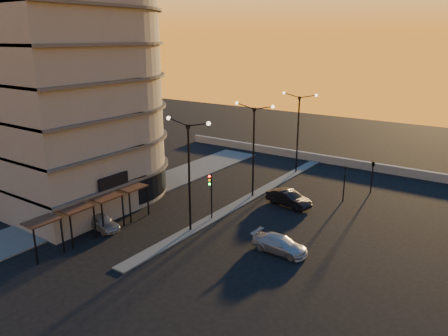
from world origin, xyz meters
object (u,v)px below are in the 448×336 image
at_px(car_hatchback, 101,221).
at_px(car_wagon, 280,244).
at_px(traffic_light_main, 211,189).
at_px(car_sedan, 289,198).
at_px(streetlamp_mid, 254,143).

xyz_separation_m(car_hatchback, car_wagon, (14.34, 4.88, -0.02)).
distance_m(traffic_light_main, car_sedan, 8.38).
height_order(car_hatchback, car_sedan, car_sedan).
distance_m(streetlamp_mid, car_sedan, 6.35).
height_order(traffic_light_main, car_sedan, traffic_light_main).
height_order(traffic_light_main, car_wagon, traffic_light_main).
bearing_deg(car_hatchback, traffic_light_main, -37.30).
bearing_deg(car_wagon, car_sedan, 25.30).
height_order(car_sedan, car_wagon, car_sedan).
bearing_deg(streetlamp_mid, car_sedan, -2.07).
relative_size(traffic_light_main, car_wagon, 0.97).
xyz_separation_m(traffic_light_main, car_sedan, (4.10, 6.98, -2.14)).
xyz_separation_m(car_hatchback, car_sedan, (10.60, 13.77, 0.10)).
bearing_deg(car_sedan, car_hatchback, 154.26).
bearing_deg(streetlamp_mid, traffic_light_main, -90.00).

